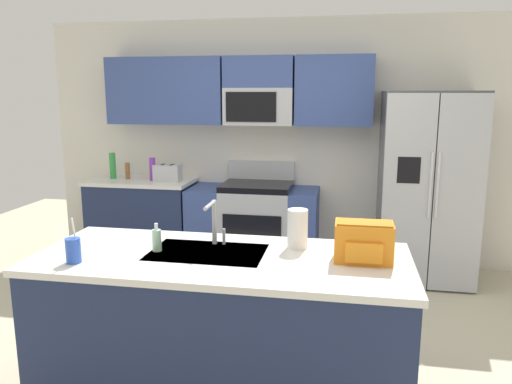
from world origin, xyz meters
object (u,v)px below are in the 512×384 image
(range_oven, at_px, (254,225))
(bottle_green, at_px, (113,166))
(backpack, at_px, (364,241))
(soap_dispenser, at_px, (157,240))
(sink_faucet, at_px, (214,219))
(pepper_mill, at_px, (128,171))
(toaster, at_px, (168,173))
(paper_towel_roll, at_px, (298,229))
(bottle_purple, at_px, (153,169))
(refrigerator, at_px, (427,188))
(drink_cup_blue, at_px, (73,250))

(range_oven, bearing_deg, bottle_green, 179.79)
(backpack, bearing_deg, soap_dispenser, -178.32)
(range_oven, relative_size, sink_faucet, 4.82)
(sink_faucet, bearing_deg, soap_dispenser, -150.63)
(pepper_mill, height_order, sink_faucet, sink_faucet)
(toaster, relative_size, sink_faucet, 0.99)
(range_oven, relative_size, paper_towel_roll, 5.67)
(bottle_purple, distance_m, paper_towel_roll, 2.76)
(backpack, bearing_deg, range_oven, 114.75)
(backpack, bearing_deg, refrigerator, 73.34)
(range_oven, xyz_separation_m, soap_dispenser, (-0.15, -2.34, 0.53))
(range_oven, xyz_separation_m, backpack, (1.06, -2.31, 0.57))
(toaster, distance_m, backpack, 3.01)
(toaster, height_order, pepper_mill, same)
(drink_cup_blue, xyz_separation_m, backpack, (1.59, 0.32, 0.05))
(range_oven, relative_size, bottle_purple, 5.55)
(toaster, distance_m, pepper_mill, 0.48)
(range_oven, bearing_deg, pepper_mill, -179.90)
(refrigerator, height_order, bottle_purple, refrigerator)
(bottle_green, height_order, sink_faucet, bottle_green)
(soap_dispenser, distance_m, backpack, 1.21)
(range_oven, distance_m, bottle_green, 1.69)
(pepper_mill, relative_size, backpack, 0.57)
(range_oven, distance_m, backpack, 2.61)
(refrigerator, relative_size, bottle_green, 6.49)
(range_oven, bearing_deg, soap_dispenser, -93.54)
(pepper_mill, distance_m, drink_cup_blue, 2.77)
(toaster, distance_m, sink_faucet, 2.38)
(soap_dispenser, relative_size, backpack, 0.53)
(range_oven, bearing_deg, sink_faucet, -85.70)
(range_oven, distance_m, refrigerator, 1.80)
(range_oven, bearing_deg, refrigerator, -2.38)
(bottle_green, distance_m, backpack, 3.52)
(refrigerator, relative_size, soap_dispenser, 10.88)
(drink_cup_blue, bearing_deg, range_oven, 78.75)
(toaster, distance_m, drink_cup_blue, 2.61)
(soap_dispenser, height_order, paper_towel_roll, paper_towel_roll)
(pepper_mill, height_order, backpack, backpack)
(pepper_mill, height_order, paper_towel_roll, paper_towel_roll)
(pepper_mill, xyz_separation_m, paper_towel_roll, (2.08, -2.13, 0.03))
(paper_towel_roll, bearing_deg, toaster, 127.63)
(bottle_purple, bearing_deg, sink_faucet, -59.37)
(bottle_purple, xyz_separation_m, soap_dispenser, (0.96, -2.32, -0.05))
(bottle_green, relative_size, soap_dispenser, 1.68)
(sink_faucet, xyz_separation_m, paper_towel_roll, (0.51, 0.04, -0.05))
(sink_faucet, bearing_deg, pepper_mill, 125.89)
(paper_towel_roll, bearing_deg, range_oven, 107.59)
(bottle_purple, height_order, drink_cup_blue, drink_cup_blue)
(range_oven, bearing_deg, paper_towel_roll, -72.41)
(refrigerator, bearing_deg, backpack, -106.66)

